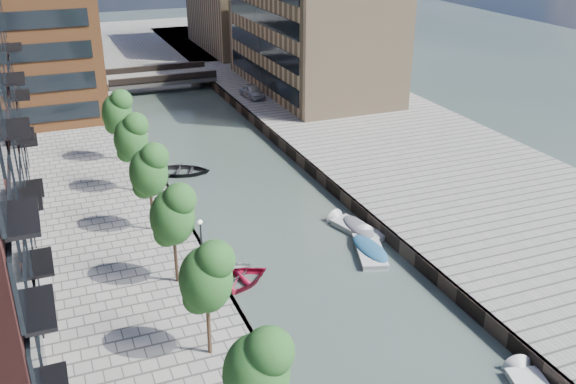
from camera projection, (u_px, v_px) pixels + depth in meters
water at (239, 181)px, 52.94m from camera, size 300.00×300.00×0.00m
quay_right at (407, 150)px, 58.18m from camera, size 20.00×140.00×1.00m
quay_wall_left at (165, 186)px, 50.67m from camera, size 0.25×140.00×1.00m
quay_wall_right at (307, 165)px, 54.82m from camera, size 0.25×140.00×1.00m
far_closure at (125, 44)px, 103.63m from camera, size 80.00×40.00×1.00m
tan_block_near at (311, 28)px, 73.79m from camera, size 12.00×25.00×14.00m
bridge at (159, 77)px, 79.52m from camera, size 13.00×6.00×1.30m
tree_1 at (256, 369)px, 23.30m from camera, size 2.50×2.50×5.95m
tree_2 at (206, 275)px, 29.24m from camera, size 2.50×2.50×5.95m
tree_3 at (172, 213)px, 35.17m from camera, size 2.50×2.50×5.95m
tree_4 at (148, 169)px, 41.11m from camera, size 2.50×2.50×5.95m
tree_5 at (130, 136)px, 47.05m from camera, size 2.50×2.50×5.95m
tree_6 at (117, 111)px, 52.99m from camera, size 2.50×2.50×5.95m
lamp_1 at (202, 246)px, 35.50m from camera, size 0.24×0.24×4.12m
lamp_2 at (148, 152)px, 49.07m from camera, size 0.24×0.24×4.12m
sloop_2 at (232, 286)px, 38.25m from camera, size 5.71×4.60×1.05m
sloop_3 at (225, 277)px, 39.17m from camera, size 4.78×3.97×0.86m
sloop_4 at (181, 174)px, 54.36m from camera, size 5.89×5.14×1.02m
motorboat_3 at (369, 248)px, 42.08m from camera, size 3.05×5.05×1.59m
motorboat_4 at (354, 228)px, 44.83m from camera, size 2.77×4.80×1.52m
car at (252, 91)px, 72.28m from camera, size 2.26×4.53×1.48m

